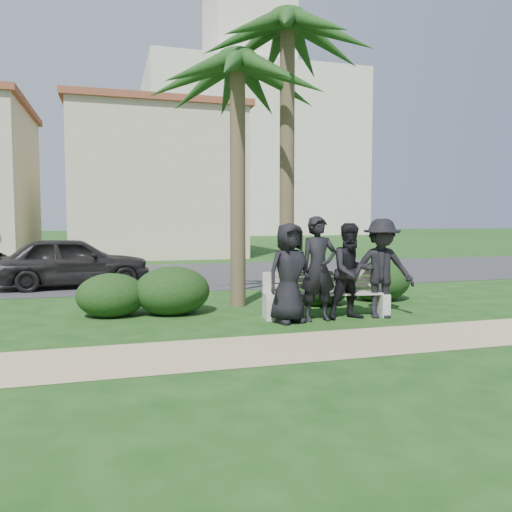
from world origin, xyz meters
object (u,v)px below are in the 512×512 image
object	(u,v)px
man_d	(381,268)
car_a	(73,262)
man_a	(289,273)
palm_left	(237,65)
man_b	(318,269)
man_c	(351,271)
palm_right	(288,26)
park_bench	(325,297)

from	to	relation	value
man_d	car_a	size ratio (longest dim) A/B	0.46
man_a	palm_left	xyz separation A→B (m)	(-0.45, 1.92, 4.08)
man_b	palm_left	world-z (taller)	palm_left
man_a	palm_left	world-z (taller)	palm_left
man_c	palm_right	bearing A→B (deg)	100.70
palm_right	park_bench	bearing A→B (deg)	-85.43
park_bench	palm_right	world-z (taller)	palm_right
park_bench	palm_left	world-z (taller)	palm_left
man_a	car_a	xyz separation A→B (m)	(-4.02, 5.99, -0.20)
man_c	palm_left	size ratio (longest dim) A/B	0.30
man_a	man_c	bearing A→B (deg)	-14.88
man_a	car_a	bearing A→B (deg)	109.98
man_d	man_a	bearing A→B (deg)	-165.08
palm_left	car_a	xyz separation A→B (m)	(-3.57, 4.07, -4.28)
man_a	park_bench	bearing A→B (deg)	7.33
man_b	palm_right	xyz separation A→B (m)	(0.14, 2.08, 4.98)
man_c	park_bench	bearing A→B (deg)	133.94
man_c	car_a	distance (m)	7.96
car_a	park_bench	bearing A→B (deg)	-144.98
man_b	man_c	bearing A→B (deg)	-2.85
park_bench	palm_right	bearing A→B (deg)	102.27
man_a	man_b	distance (m)	0.55
man_b	car_a	bearing A→B (deg)	126.39
man_d	car_a	world-z (taller)	man_d
man_b	palm_right	world-z (taller)	palm_right
man_a	car_a	size ratio (longest dim) A/B	0.44
man_b	man_d	xyz separation A→B (m)	(1.24, -0.05, -0.02)
park_bench	man_a	size ratio (longest dim) A/B	1.36
man_b	palm_left	bearing A→B (deg)	116.67
palm_right	man_c	bearing A→B (deg)	-76.52
park_bench	palm_right	xyz separation A→B (m)	(-0.14, 1.76, 5.55)
park_bench	car_a	bearing A→B (deg)	138.25
man_b	palm_left	xyz separation A→B (m)	(-1.00, 1.92, 4.03)
palm_right	car_a	xyz separation A→B (m)	(-4.71, 3.91, -5.24)
park_bench	man_b	bearing A→B (deg)	-123.15
man_a	man_b	xyz separation A→B (m)	(0.55, 0.00, 0.06)
man_a	man_c	world-z (taller)	man_a
park_bench	man_c	world-z (taller)	man_c
man_a	man_d	world-z (taller)	man_d
palm_left	palm_right	distance (m)	1.50
man_d	car_a	bearing A→B (deg)	150.42
park_bench	man_d	bearing A→B (deg)	-13.52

